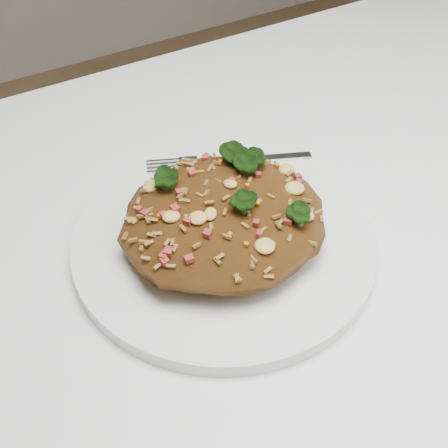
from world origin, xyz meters
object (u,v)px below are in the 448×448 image
Objects in this scene: plate at (224,242)px; fried_rice at (225,211)px; dining_table at (314,337)px; fork at (238,160)px.

fried_rice is (0.00, 0.00, 0.04)m from plate.
plate is at bearing -144.41° from fried_rice.
dining_table is at bearing -48.89° from plate.
plate is at bearing -104.09° from fork.
dining_table is at bearing -49.80° from fried_rice.
plate is (-0.06, 0.07, 0.10)m from dining_table.
dining_table is at bearing -68.27° from fork.
plate is 0.04m from fried_rice.
fried_rice is (-0.06, 0.07, 0.13)m from dining_table.
plate reaches higher than dining_table.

